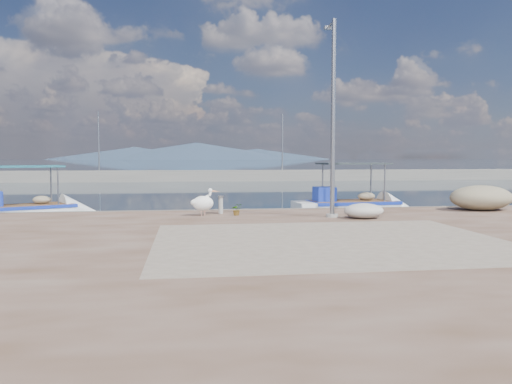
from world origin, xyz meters
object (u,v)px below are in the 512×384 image
object	(u,v)px
pelican	(203,203)
boat_right	(352,208)
boat_left	(25,212)
bollard_near	(221,204)
lamp_post	(333,125)

from	to	relation	value
pelican	boat_right	bearing A→B (deg)	25.31
boat_left	bollard_near	size ratio (longest dim) A/B	8.37
pelican	lamp_post	world-z (taller)	lamp_post
boat_right	bollard_near	distance (m)	7.69
boat_right	lamp_post	distance (m)	7.14
pelican	bollard_near	size ratio (longest dim) A/B	1.53
boat_right	bollard_near	size ratio (longest dim) A/B	8.63
pelican	lamp_post	size ratio (longest dim) A/B	0.15
boat_left	boat_right	bearing A→B (deg)	-27.32
boat_left	pelican	world-z (taller)	boat_left
lamp_post	bollard_near	bearing A→B (deg)	157.81
pelican	lamp_post	xyz separation A→B (m)	(4.58, -1.01, 2.82)
pelican	bollard_near	distance (m)	0.90
bollard_near	boat_right	bearing A→B (deg)	31.37
boat_right	bollard_near	world-z (taller)	boat_right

